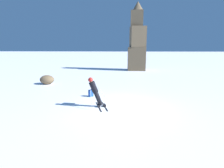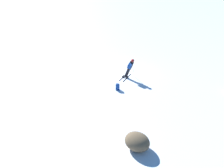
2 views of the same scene
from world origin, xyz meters
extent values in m
plane|color=white|center=(0.00, 0.00, 0.00)|extent=(300.00, 300.00, 0.00)
cube|color=black|center=(-1.38, -0.05, 0.01)|extent=(0.62, 1.73, 0.01)
cube|color=black|center=(-1.03, 0.05, 0.01)|extent=(0.62, 1.73, 0.01)
cube|color=black|center=(-1.38, -0.05, 0.07)|extent=(0.22, 0.31, 0.12)
cube|color=black|center=(-1.03, 0.05, 0.07)|extent=(0.22, 0.31, 0.12)
cylinder|color=black|center=(-1.39, -0.06, 0.52)|extent=(0.59, 0.41, 0.88)
cylinder|color=black|center=(-1.64, -0.14, 1.22)|extent=(0.62, 0.49, 0.73)
sphere|color=tan|center=(-1.79, -0.18, 1.63)|extent=(0.36, 0.32, 0.30)
sphere|color=#AD231E|center=(-1.80, -0.19, 1.66)|extent=(0.42, 0.36, 0.35)
cube|color=#194293|center=(-1.73, 0.11, 1.25)|extent=(0.45, 0.30, 0.51)
cylinder|color=#B7B7BC|center=(-1.72, -0.48, 0.55)|extent=(0.20, 0.50, 1.12)
cylinder|color=#B7B7BC|center=(-0.93, -0.23, 0.63)|extent=(1.00, 0.24, 1.28)
cube|color=#194293|center=(-2.24, 2.14, 0.22)|extent=(0.37, 0.37, 0.44)
cube|color=navy|center=(-2.24, 2.14, 0.47)|extent=(0.33, 0.33, 0.06)
ellipsoid|color=brown|center=(-7.26, 6.24, 0.43)|extent=(1.34, 1.14, 0.87)
camera|label=1|loc=(0.04, -9.91, 3.47)|focal=28.00mm
camera|label=2|loc=(-12.21, 13.34, 7.92)|focal=35.00mm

